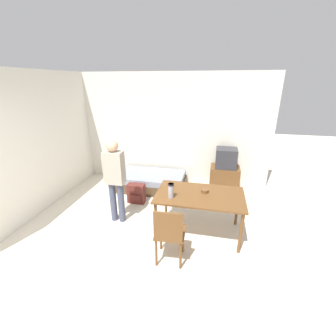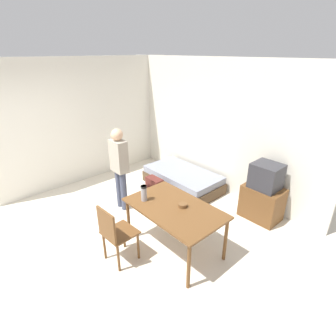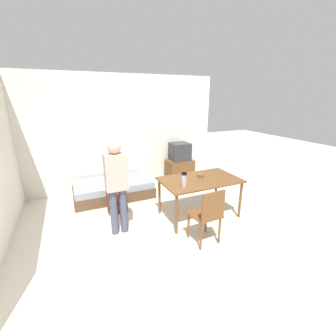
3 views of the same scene
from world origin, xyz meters
TOP-DOWN VIEW (x-y plane):
  - ground_plane at (0.00, 0.00)m, footprint 20.00×20.00m
  - wall_back at (0.00, 3.37)m, footprint 5.13×0.06m
  - wall_left at (-2.10, 1.67)m, footprint 0.06×4.34m
  - daybed at (-0.24, 2.79)m, footprint 1.72×0.94m
  - tv at (1.54, 3.01)m, footprint 0.67×0.48m
  - dining_table at (1.09, 1.28)m, footprint 1.44×0.87m
  - wooden_chair at (0.74, 0.47)m, footprint 0.45×0.45m
  - person_standing at (-0.43, 1.32)m, footprint 0.34×0.21m
  - thermos_flask at (0.64, 1.07)m, footprint 0.09×0.09m
  - mate_bowl at (1.16, 1.37)m, footprint 0.13×0.13m
  - backpack at (-0.32, 2.04)m, footprint 0.37×0.22m

SIDE VIEW (x-z plane):
  - ground_plane at x=0.00m, z-range 0.00..0.00m
  - daybed at x=-0.24m, z-range 0.00..0.37m
  - backpack at x=-0.32m, z-range 0.00..0.43m
  - tv at x=1.54m, z-range -0.05..1.01m
  - wooden_chair at x=0.74m, z-range 0.06..0.98m
  - dining_table at x=1.09m, z-range 0.30..1.04m
  - mate_bowl at x=1.16m, z-range 0.74..0.80m
  - thermos_flask at x=0.64m, z-range 0.76..1.00m
  - person_standing at x=-0.43m, z-range 0.12..1.70m
  - wall_left at x=-2.10m, z-range 0.00..2.70m
  - wall_back at x=0.00m, z-range 0.00..2.70m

